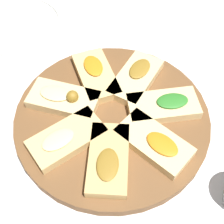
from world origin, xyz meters
TOP-DOWN VIEW (x-y plane):
  - ground_plane at (0.00, 0.00)m, footprint 3.00×3.00m
  - serving_board at (0.00, 0.00)m, footprint 0.42×0.42m
  - focaccia_slice_0 at (-0.05, -0.10)m, footprint 0.13×0.17m
  - focaccia_slice_1 at (0.05, -0.10)m, footprint 0.13×0.17m
  - focaccia_slice_2 at (0.11, -0.02)m, footprint 0.16×0.10m
  - focaccia_slice_3 at (0.09, 0.07)m, footprint 0.16×0.15m
  - focaccia_slice_4 at (-0.00, 0.11)m, footprint 0.08×0.15m
  - focaccia_slice_5 at (-0.09, 0.07)m, footprint 0.16×0.15m
  - focaccia_slice_6 at (-0.11, -0.03)m, footprint 0.16×0.11m
  - plate_right at (0.23, 0.35)m, footprint 0.25×0.25m

SIDE VIEW (x-z plane):
  - ground_plane at x=0.00m, z-range 0.00..0.00m
  - plate_right at x=0.23m, z-range 0.00..0.02m
  - serving_board at x=0.00m, z-range 0.00..0.02m
  - focaccia_slice_0 at x=-0.05m, z-range 0.02..0.05m
  - focaccia_slice_1 at x=0.05m, z-range 0.02..0.05m
  - focaccia_slice_2 at x=0.11m, z-range 0.02..0.05m
  - focaccia_slice_3 at x=0.09m, z-range 0.02..0.05m
  - focaccia_slice_5 at x=-0.09m, z-range 0.02..0.05m
  - focaccia_slice_6 at x=-0.11m, z-range 0.02..0.05m
  - focaccia_slice_4 at x=0.00m, z-range 0.02..0.06m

